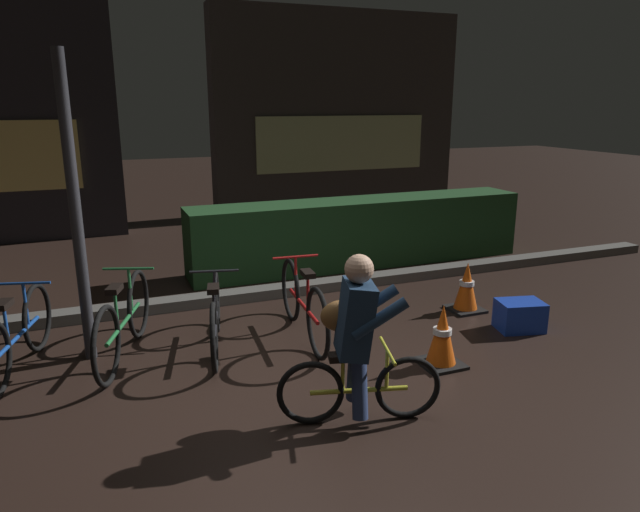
# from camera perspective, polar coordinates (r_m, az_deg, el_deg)

# --- Properties ---
(ground_plane) EXTENTS (40.00, 40.00, 0.00)m
(ground_plane) POSITION_cam_1_polar(r_m,az_deg,el_deg) (4.87, 0.43, -12.25)
(ground_plane) COLOR black
(sidewalk_curb) EXTENTS (12.00, 0.24, 0.12)m
(sidewalk_curb) POSITION_cam_1_polar(r_m,az_deg,el_deg) (6.78, -6.60, -3.75)
(sidewalk_curb) COLOR #56544F
(sidewalk_curb) RESTS_ON ground
(hedge_row) EXTENTS (4.80, 0.70, 0.92)m
(hedge_row) POSITION_cam_1_polar(r_m,az_deg,el_deg) (8.09, 4.00, 2.38)
(hedge_row) COLOR #214723
(hedge_row) RESTS_ON ground
(storefront_right) EXTENTS (5.22, 0.54, 3.99)m
(storefront_right) POSITION_cam_1_polar(r_m,az_deg,el_deg) (12.21, 1.76, 13.92)
(storefront_right) COLOR #383330
(storefront_right) RESTS_ON ground
(street_post) EXTENTS (0.10, 0.10, 2.65)m
(street_post) POSITION_cam_1_polar(r_m,az_deg,el_deg) (5.29, -23.03, 3.96)
(street_post) COLOR #2D2D33
(street_post) RESTS_ON ground
(parked_bike_left_mid) EXTENTS (0.52, 1.52, 0.72)m
(parked_bike_left_mid) POSITION_cam_1_polar(r_m,az_deg,el_deg) (5.51, -27.79, -6.99)
(parked_bike_left_mid) COLOR black
(parked_bike_left_mid) RESTS_ON ground
(parked_bike_center_left) EXTENTS (0.60, 1.59, 0.77)m
(parked_bike_center_left) POSITION_cam_1_polar(r_m,az_deg,el_deg) (5.43, -18.84, -6.13)
(parked_bike_center_left) COLOR black
(parked_bike_center_left) RESTS_ON ground
(parked_bike_center_right) EXTENTS (0.48, 1.48, 0.70)m
(parked_bike_center_right) POSITION_cam_1_polar(r_m,az_deg,el_deg) (5.41, -10.31, -5.94)
(parked_bike_center_right) COLOR black
(parked_bike_center_right) RESTS_ON ground
(parked_bike_right_mid) EXTENTS (0.46, 1.64, 0.76)m
(parked_bike_right_mid) POSITION_cam_1_polar(r_m,az_deg,el_deg) (5.58, -1.68, -4.76)
(parked_bike_right_mid) COLOR black
(parked_bike_right_mid) RESTS_ON ground
(traffic_cone_near) EXTENTS (0.36, 0.36, 0.55)m
(traffic_cone_near) POSITION_cam_1_polar(r_m,az_deg,el_deg) (5.14, 11.98, -7.81)
(traffic_cone_near) COLOR black
(traffic_cone_near) RESTS_ON ground
(traffic_cone_far) EXTENTS (0.36, 0.36, 0.55)m
(traffic_cone_far) POSITION_cam_1_polar(r_m,az_deg,el_deg) (6.51, 14.29, -3.04)
(traffic_cone_far) COLOR black
(traffic_cone_far) RESTS_ON ground
(blue_crate) EXTENTS (0.50, 0.41, 0.30)m
(blue_crate) POSITION_cam_1_polar(r_m,az_deg,el_deg) (6.16, 19.16, -5.59)
(blue_crate) COLOR #193DB7
(blue_crate) RESTS_ON ground
(cyclist) EXTENTS (1.16, 0.61, 1.25)m
(cyclist) POSITION_cam_1_polar(r_m,az_deg,el_deg) (4.08, 3.61, -8.16)
(cyclist) COLOR black
(cyclist) RESTS_ON ground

